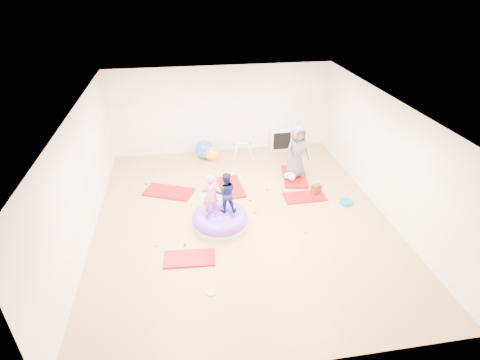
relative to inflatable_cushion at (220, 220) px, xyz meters
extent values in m
cube|color=#B9834E|center=(0.56, 0.22, -0.16)|extent=(7.00, 8.00, 0.01)
cube|color=white|center=(0.56, 0.22, 2.64)|extent=(7.00, 8.00, 0.01)
cube|color=white|center=(0.56, 4.22, 1.24)|extent=(7.00, 0.01, 2.80)
cube|color=white|center=(0.56, -3.78, 1.24)|extent=(7.00, 0.01, 2.80)
cube|color=white|center=(-2.94, 0.22, 1.24)|extent=(0.01, 8.00, 2.80)
cube|color=white|center=(4.06, 0.22, 1.24)|extent=(0.01, 8.00, 2.80)
cube|color=#AB061C|center=(-0.78, -1.09, -0.14)|extent=(1.11, 0.61, 0.04)
cube|color=#AB061C|center=(-1.22, 1.69, -0.13)|extent=(1.46, 1.11, 0.05)
cube|color=#AB061C|center=(0.49, 1.68, -0.14)|extent=(0.70, 1.25, 0.05)
cube|color=#AB061C|center=(2.37, 0.86, -0.14)|extent=(1.11, 0.57, 0.05)
cube|color=#AB061C|center=(2.42, 1.98, -0.13)|extent=(0.87, 1.41, 0.05)
cylinder|color=white|center=(0.00, 0.00, -0.09)|extent=(1.28, 1.28, 0.14)
torus|color=#743FD0|center=(0.00, 0.00, 0.04)|extent=(1.32, 1.32, 0.35)
ellipsoid|color=#743FD0|center=(0.00, 0.00, -0.04)|extent=(0.70, 0.70, 0.32)
imported|color=#D6698D|center=(-0.22, 0.00, 0.74)|extent=(0.43, 0.34, 1.05)
imported|color=#131749|center=(0.16, 0.09, 0.73)|extent=(0.52, 0.42, 1.02)
imported|color=#54525A|center=(2.44, 2.00, 0.66)|extent=(0.85, 0.66, 1.54)
ellipsoid|color=#84AAC6|center=(2.23, 1.82, 0.00)|extent=(0.37, 0.24, 0.21)
sphere|color=beige|center=(2.23, 1.65, 0.03)|extent=(0.17, 0.17, 0.17)
sphere|color=yellow|center=(1.93, -0.61, -0.13)|extent=(0.07, 0.07, 0.07)
sphere|color=red|center=(0.22, 0.70, -0.13)|extent=(0.07, 0.07, 0.07)
sphere|color=green|center=(0.90, 0.93, -0.13)|extent=(0.07, 0.07, 0.07)
sphere|color=yellow|center=(0.93, 0.36, -0.13)|extent=(0.07, 0.07, 0.07)
sphere|color=green|center=(2.09, 0.71, -0.13)|extent=(0.07, 0.07, 0.07)
sphere|color=#2F5EB6|center=(1.46, 1.37, -0.13)|extent=(0.07, 0.07, 0.07)
sphere|color=#2F5EB6|center=(-1.86, 2.22, -0.13)|extent=(0.07, 0.07, 0.07)
sphere|color=yellow|center=(-1.48, -0.55, -0.13)|extent=(0.07, 0.07, 0.07)
sphere|color=#2F5EB6|center=(-0.86, -0.63, -0.13)|extent=(0.07, 0.07, 0.07)
sphere|color=#2F5EB6|center=(-0.07, 3.70, 0.13)|extent=(0.59, 0.59, 0.59)
sphere|color=orange|center=(0.14, 3.49, 0.06)|extent=(0.44, 0.44, 0.44)
cylinder|color=white|center=(0.84, 3.22, 0.13)|extent=(0.20, 0.21, 0.54)
cylinder|color=white|center=(0.84, 3.68, 0.13)|extent=(0.20, 0.21, 0.54)
cylinder|color=white|center=(1.35, 3.22, 0.13)|extent=(0.20, 0.21, 0.54)
cylinder|color=white|center=(1.35, 3.68, 0.13)|extent=(0.20, 0.21, 0.54)
cylinder|color=white|center=(1.09, 3.45, 0.36)|extent=(0.53, 0.03, 0.03)
sphere|color=red|center=(0.83, 3.45, 0.36)|extent=(0.06, 0.06, 0.06)
sphere|color=#2F5EB6|center=(1.36, 3.45, 0.36)|extent=(0.06, 0.06, 0.06)
cube|color=white|center=(2.52, 4.02, 0.18)|extent=(0.68, 0.33, 0.68)
cube|color=black|center=(2.52, 3.85, 0.18)|extent=(0.59, 0.02, 0.59)
cube|color=white|center=(2.52, 3.97, 0.18)|extent=(0.02, 0.23, 0.60)
cube|color=white|center=(2.52, 3.97, 0.18)|extent=(0.60, 0.23, 0.02)
cylinder|color=#087086|center=(3.35, 0.43, -0.12)|extent=(0.33, 0.33, 0.07)
cube|color=#AC1E05|center=(2.72, 0.99, -0.02)|extent=(0.29, 0.24, 0.29)
cylinder|color=yellow|center=(-0.41, -2.11, -0.15)|extent=(0.18, 0.18, 0.03)
camera|label=1|loc=(-0.69, -7.21, 5.19)|focal=28.00mm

